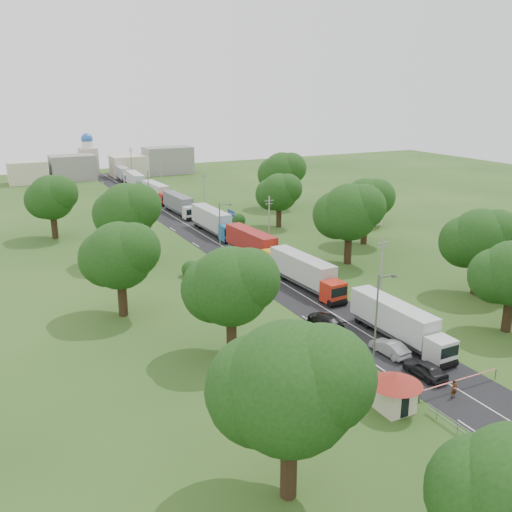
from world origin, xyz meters
TOP-DOWN VIEW (x-y plane):
  - ground at (0.00, 0.00)m, footprint 260.00×260.00m
  - road at (0.00, 20.00)m, footprint 8.00×200.00m
  - boom_barrier at (-1.36, -25.00)m, footprint 9.22×0.35m
  - guard_booth at (-7.20, -25.00)m, footprint 4.40×4.40m
  - info_sign at (5.20, 35.00)m, footprint 0.12×3.10m
  - pole_1 at (5.50, -7.00)m, footprint 1.60×0.24m
  - pole_2 at (5.50, 21.00)m, footprint 1.60×0.24m
  - pole_3 at (5.50, 49.00)m, footprint 1.60×0.24m
  - pole_4 at (5.50, 77.00)m, footprint 1.60×0.24m
  - pole_5 at (5.50, 105.00)m, footprint 1.60×0.24m
  - lamp_0 at (-5.35, -20.00)m, footprint 2.03×0.22m
  - lamp_1 at (-5.35, 15.00)m, footprint 2.03×0.22m
  - lamp_2 at (-5.35, 50.00)m, footprint 2.03×0.22m
  - tree_2 at (13.99, -17.86)m, footprint 8.00×8.00m
  - tree_3 at (19.99, -7.84)m, footprint 8.80×8.80m
  - tree_4 at (12.99, 10.17)m, footprint 9.60×9.60m
  - tree_5 at (21.99, 18.16)m, footprint 8.80×8.80m
  - tree_6 at (14.99, 35.14)m, footprint 8.00×8.00m
  - tree_7 at (23.99, 50.17)m, footprint 9.60×9.60m
  - tree_9 at (-20.01, -29.83)m, footprint 9.60×9.60m
  - tree_10 at (-15.01, -9.84)m, footprint 8.80×8.80m
  - tree_11 at (-22.01, 5.16)m, footprint 8.80×8.80m
  - tree_12 at (-16.01, 25.17)m, footprint 9.60×9.60m
  - tree_13 at (-24.01, 45.16)m, footprint 8.80×8.80m
  - house_cream at (30.00, 30.00)m, footprint 10.08×10.08m
  - distant_town at (0.68, 110.00)m, footprint 52.00×8.00m
  - church at (-4.00, 118.00)m, footprint 5.00×5.00m
  - truck_0 at (1.90, -14.64)m, footprint 2.59×14.10m
  - truck_1 at (1.73, 3.45)m, footprint 3.25×14.90m
  - truck_2 at (1.84, 19.03)m, footprint 3.33×14.79m
  - truck_3 at (2.06, 35.91)m, footprint 2.81×15.40m
  - truck_4 at (1.96, 53.92)m, footprint 2.75×14.22m
  - truck_5 at (2.05, 69.94)m, footprint 3.16×14.51m
  - truck_6 at (1.90, 87.10)m, footprint 3.21×14.96m
  - truck_7 at (2.23, 103.03)m, footprint 2.96×14.20m
  - car_lane_front at (-1.00, -21.85)m, footprint 2.01×4.57m
  - car_lane_mid at (-1.00, -16.87)m, footprint 1.85×4.55m
  - car_lane_rear at (-3.00, -8.49)m, footprint 2.63×5.68m
  - car_verge_near at (5.50, 7.63)m, footprint 3.94×6.32m
  - car_verge_far at (8.00, 27.13)m, footprint 1.81×4.31m
  - pedestrian_near at (-1.39, -25.78)m, footprint 0.61×0.44m
  - pedestrian_booth at (-6.27, -26.00)m, footprint 0.96×0.97m

SIDE VIEW (x-z plane):
  - ground at x=0.00m, z-range 0.00..0.00m
  - road at x=0.00m, z-range -0.02..0.02m
  - car_verge_far at x=8.00m, z-range 0.00..1.46m
  - car_lane_mid at x=-1.00m, z-range 0.00..1.47m
  - car_lane_front at x=-1.00m, z-range 0.00..1.53m
  - pedestrian_near at x=-1.39m, z-range 0.00..1.58m
  - pedestrian_booth at x=-6.27m, z-range 0.00..1.58m
  - car_lane_rear at x=-3.00m, z-range 0.00..1.61m
  - car_verge_near at x=5.50m, z-range 0.00..1.63m
  - boom_barrier at x=-1.36m, z-range 0.30..1.48m
  - truck_0 at x=1.90m, z-range 0.12..4.02m
  - truck_7 at x=2.23m, z-range 0.12..4.05m
  - truck_4 at x=1.96m, z-range 0.12..4.06m
  - truck_5 at x=2.05m, z-range 0.12..4.13m
  - guard_booth at x=-7.20m, z-range 0.44..3.89m
  - truck_2 at x=1.84m, z-range 0.12..4.21m
  - truck_1 at x=1.73m, z-range 0.13..4.24m
  - truck_6 at x=1.90m, z-range 0.13..4.26m
  - truck_3 at x=2.06m, z-range 0.13..4.40m
  - info_sign at x=5.20m, z-range 0.95..5.05m
  - distant_town at x=0.68m, z-range -0.51..7.49m
  - house_cream at x=30.00m, z-range 0.74..6.54m
  - pole_1 at x=5.50m, z-range 0.18..9.18m
  - pole_2 at x=5.50m, z-range 0.18..9.18m
  - pole_3 at x=5.50m, z-range 0.18..9.18m
  - pole_4 at x=5.50m, z-range 0.18..9.18m
  - pole_5 at x=5.50m, z-range 0.18..9.18m
  - church at x=-4.00m, z-range -0.76..11.54m
  - lamp_0 at x=-5.35m, z-range 0.55..10.55m
  - lamp_1 at x=-5.35m, z-range 0.55..10.55m
  - lamp_2 at x=-5.35m, z-range 0.55..10.55m
  - tree_2 at x=13.99m, z-range 1.55..11.65m
  - tree_6 at x=14.99m, z-range 1.55..11.65m
  - tree_3 at x=19.99m, z-range 1.69..12.76m
  - tree_5 at x=21.99m, z-range 1.69..12.76m
  - tree_10 at x=-15.01m, z-range 1.69..12.76m
  - tree_11 at x=-22.01m, z-range 1.69..12.76m
  - tree_13 at x=-24.01m, z-range 1.69..12.76m
  - tree_4 at x=12.99m, z-range 1.83..13.88m
  - tree_7 at x=23.99m, z-range 1.83..13.88m
  - tree_9 at x=-20.01m, z-range 1.83..13.88m
  - tree_12 at x=-16.01m, z-range 1.83..13.88m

